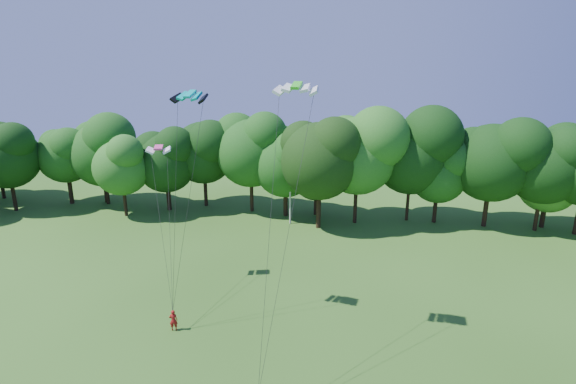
# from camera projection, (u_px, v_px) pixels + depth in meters

# --- Properties ---
(utility_pole) EXTENTS (1.51, 0.74, 8.12)m
(utility_pole) POSITION_uv_depth(u_px,v_px,m) (290.00, 189.00, 52.03)
(utility_pole) COLOR beige
(utility_pole) RESTS_ON ground
(kite_flyer_left) EXTENTS (0.66, 0.51, 1.60)m
(kite_flyer_left) POSITION_uv_depth(u_px,v_px,m) (173.00, 320.00, 31.94)
(kite_flyer_left) COLOR maroon
(kite_flyer_left) RESTS_ON ground
(kite_teal) EXTENTS (2.58, 1.52, 0.52)m
(kite_teal) POSITION_uv_depth(u_px,v_px,m) (190.00, 94.00, 29.91)
(kite_teal) COLOR #05A49D
(kite_teal) RESTS_ON ground
(kite_green) EXTENTS (2.78, 1.49, 0.46)m
(kite_green) POSITION_uv_depth(u_px,v_px,m) (297.00, 85.00, 27.01)
(kite_green) COLOR #36DE21
(kite_green) RESTS_ON ground
(kite_pink) EXTENTS (2.13, 1.37, 0.32)m
(kite_pink) POSITION_uv_depth(u_px,v_px,m) (158.00, 147.00, 36.43)
(kite_pink) COLOR #EC4192
(kite_pink) RESTS_ON ground
(tree_back_west) EXTENTS (8.42, 8.42, 12.24)m
(tree_back_west) POSITION_uv_depth(u_px,v_px,m) (101.00, 147.00, 59.06)
(tree_back_west) COLOR black
(tree_back_west) RESTS_ON ground
(tree_back_center) EXTENTS (9.51, 9.51, 13.83)m
(tree_back_center) POSITION_uv_depth(u_px,v_px,m) (320.00, 154.00, 49.45)
(tree_back_center) COLOR black
(tree_back_center) RESTS_ON ground
(tree_back_east) EXTENTS (7.16, 7.16, 10.41)m
(tree_back_east) POSITION_uv_depth(u_px,v_px,m) (550.00, 173.00, 50.20)
(tree_back_east) COLOR #362815
(tree_back_east) RESTS_ON ground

